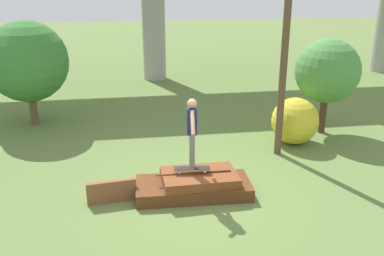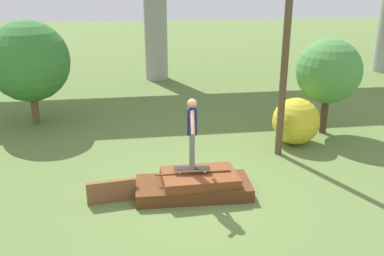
{
  "view_description": "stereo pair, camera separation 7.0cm",
  "coord_description": "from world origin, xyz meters",
  "px_view_note": "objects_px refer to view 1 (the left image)",
  "views": [
    {
      "loc": [
        -1.42,
        -8.87,
        4.91
      ],
      "look_at": [
        -0.02,
        0.04,
        1.65
      ],
      "focal_mm": 40.0,
      "sensor_mm": 36.0,
      "label": 1
    },
    {
      "loc": [
        -1.35,
        -8.88,
        4.91
      ],
      "look_at": [
        -0.02,
        0.04,
        1.65
      ],
      "focal_mm": 40.0,
      "sensor_mm": 36.0,
      "label": 2
    }
  ],
  "objects_px": {
    "tree_behind_left": "(27,62)",
    "tree_behind_right": "(327,71)",
    "skateboard": "(192,168)",
    "utility_pole": "(286,39)",
    "skater": "(192,129)",
    "bush_yellow_flowering": "(295,121)"
  },
  "relations": [
    {
      "from": "utility_pole",
      "to": "tree_behind_right",
      "type": "relative_size",
      "value": 2.06
    },
    {
      "from": "tree_behind_left",
      "to": "tree_behind_right",
      "type": "distance_m",
      "value": 9.74
    },
    {
      "from": "tree_behind_right",
      "to": "bush_yellow_flowering",
      "type": "relative_size",
      "value": 2.15
    },
    {
      "from": "skateboard",
      "to": "tree_behind_left",
      "type": "height_order",
      "value": "tree_behind_left"
    },
    {
      "from": "skater",
      "to": "tree_behind_right",
      "type": "height_order",
      "value": "tree_behind_right"
    },
    {
      "from": "skater",
      "to": "bush_yellow_flowering",
      "type": "bearing_deg",
      "value": 37.05
    },
    {
      "from": "skater",
      "to": "bush_yellow_flowering",
      "type": "distance_m",
      "value": 4.58
    },
    {
      "from": "skateboard",
      "to": "tree_behind_right",
      "type": "bearing_deg",
      "value": 35.63
    },
    {
      "from": "tree_behind_left",
      "to": "bush_yellow_flowering",
      "type": "height_order",
      "value": "tree_behind_left"
    },
    {
      "from": "skateboard",
      "to": "bush_yellow_flowering",
      "type": "height_order",
      "value": "bush_yellow_flowering"
    },
    {
      "from": "skateboard",
      "to": "tree_behind_right",
      "type": "distance_m",
      "value": 6.13
    },
    {
      "from": "utility_pole",
      "to": "tree_behind_right",
      "type": "bearing_deg",
      "value": 35.99
    },
    {
      "from": "skateboard",
      "to": "utility_pole",
      "type": "xyz_separation_m",
      "value": [
        2.82,
        2.0,
        2.63
      ]
    },
    {
      "from": "skater",
      "to": "tree_behind_left",
      "type": "relative_size",
      "value": 0.47
    },
    {
      "from": "skater",
      "to": "utility_pole",
      "type": "bearing_deg",
      "value": 35.37
    },
    {
      "from": "skater",
      "to": "bush_yellow_flowering",
      "type": "xyz_separation_m",
      "value": [
        3.58,
        2.71,
        -0.92
      ]
    },
    {
      "from": "skater",
      "to": "tree_behind_right",
      "type": "relative_size",
      "value": 0.54
    },
    {
      "from": "skateboard",
      "to": "skater",
      "type": "xyz_separation_m",
      "value": [
        -0.0,
        -0.0,
        0.98
      ]
    },
    {
      "from": "skateboard",
      "to": "tree_behind_left",
      "type": "xyz_separation_m",
      "value": [
        -4.61,
        5.79,
        1.53
      ]
    },
    {
      "from": "tree_behind_right",
      "to": "bush_yellow_flowering",
      "type": "bearing_deg",
      "value": -148.66
    },
    {
      "from": "bush_yellow_flowering",
      "to": "utility_pole",
      "type": "bearing_deg",
      "value": -137.34
    },
    {
      "from": "skateboard",
      "to": "tree_behind_left",
      "type": "bearing_deg",
      "value": 128.54
    }
  ]
}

